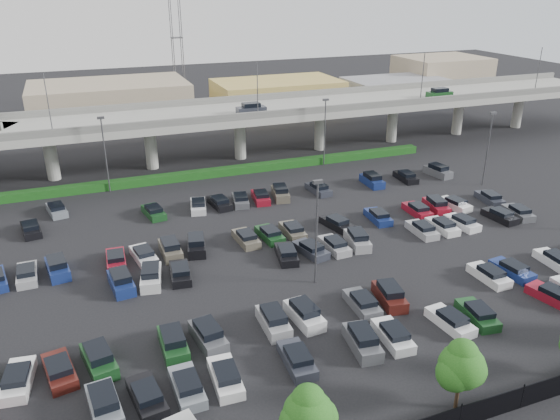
# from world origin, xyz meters

# --- Properties ---
(ground) EXTENTS (280.00, 280.00, 0.00)m
(ground) POSITION_xyz_m (0.00, 0.00, 0.00)
(ground) COLOR black
(overpass) EXTENTS (150.00, 13.00, 15.80)m
(overpass) POSITION_xyz_m (-0.21, 31.96, 6.97)
(overpass) COLOR #979890
(overpass) RESTS_ON ground
(hedge) EXTENTS (66.00, 1.60, 1.10)m
(hedge) POSITION_xyz_m (0.00, 25.00, 0.55)
(hedge) COLOR #154213
(hedge) RESTS_ON ground
(tree_row) EXTENTS (65.07, 3.66, 5.94)m
(tree_row) POSITION_xyz_m (0.70, -26.53, 3.52)
(tree_row) COLOR #332316
(tree_row) RESTS_ON ground
(parked_cars) EXTENTS (62.74, 41.68, 1.67)m
(parked_cars) POSITION_xyz_m (0.20, -4.30, 0.61)
(parked_cars) COLOR maroon
(parked_cars) RESTS_ON ground
(light_poles) EXTENTS (66.90, 48.38, 10.30)m
(light_poles) POSITION_xyz_m (-4.13, 2.00, 6.24)
(light_poles) COLOR #45454A
(light_poles) RESTS_ON ground
(distant_buildings) EXTENTS (138.00, 24.00, 9.00)m
(distant_buildings) POSITION_xyz_m (12.38, 61.81, 3.74)
(distant_buildings) COLOR gray
(distant_buildings) RESTS_ON ground
(comm_tower) EXTENTS (2.40, 2.40, 30.00)m
(comm_tower) POSITION_xyz_m (4.00, 74.00, 15.61)
(comm_tower) COLOR #45454A
(comm_tower) RESTS_ON ground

